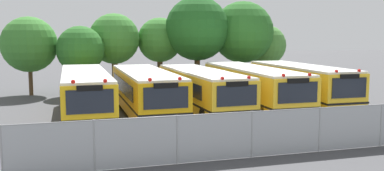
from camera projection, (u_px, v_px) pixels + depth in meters
The scene contains 15 objects.
ground_plane at pixel (200, 112), 24.84m from camera, with size 160.00×160.00×0.00m, color #424244.
school_bus_0 at pixel (85, 93), 22.92m from camera, with size 2.45×11.40×2.68m.
school_bus_1 at pixel (145, 91), 23.84m from camera, with size 2.56×10.65×2.64m.
school_bus_2 at pixel (201, 89), 24.52m from camera, with size 2.72×10.53×2.61m.
school_bus_3 at pixel (252, 86), 25.63m from camera, with size 2.79×11.30×2.69m.
school_bus_4 at pixel (300, 84), 26.41m from camera, with size 2.62×9.98×2.76m.
tree_0 at pixel (31, 45), 31.44m from camera, with size 4.10×4.10×5.84m.
tree_1 at pixel (82, 50), 31.45m from camera, with size 3.50×3.50×5.15m.
tree_2 at pixel (113, 40), 33.51m from camera, with size 3.98×3.98×6.17m.
tree_3 at pixel (160, 40), 34.76m from camera, with size 3.63×3.63×5.88m.
tree_4 at pixel (199, 29), 33.94m from camera, with size 5.11×5.11×7.53m.
tree_5 at pixel (244, 33), 35.07m from camera, with size 5.06×5.06×7.24m.
tree_6 at pixel (265, 44), 36.52m from camera, with size 3.44×3.44×5.32m.
chainlink_fence at pixel (286, 131), 16.03m from camera, with size 19.87×0.07×1.75m.
traffic_cone at pixel (316, 135), 17.86m from camera, with size 0.49×0.49×0.64m, color #EA5914.
Camera 1 is at (-7.31, -23.36, 4.52)m, focal length 39.93 mm.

